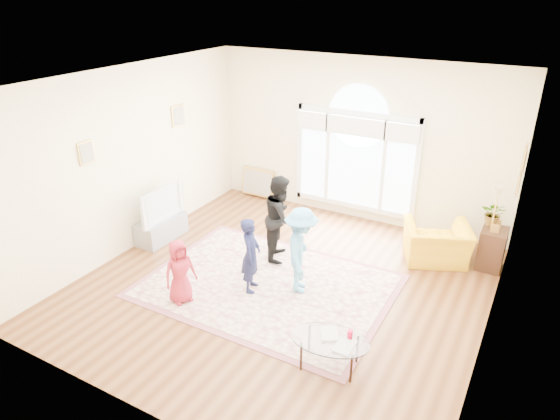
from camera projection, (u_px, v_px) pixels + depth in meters
The scene contains 17 objects.
ground at pixel (282, 285), 7.95m from camera, with size 6.00×6.00×0.00m, color #552D14.
room_shell at pixel (354, 145), 9.54m from camera, with size 6.00×6.00×6.00m.
area_rug at pixel (267, 285), 7.93m from camera, with size 3.60×2.60×0.02m, color beige.
rug_border at pixel (268, 286), 7.93m from camera, with size 3.80×2.80×0.01m, color #915159.
tv_console at pixel (161, 228), 9.32m from camera, with size 0.45×1.00×0.42m, color gray.
television at pixel (159, 203), 9.09m from camera, with size 0.17×1.10×0.63m.
coffee_table at pixel (330, 341), 6.12m from camera, with size 1.08×0.79×0.54m.
armchair at pixel (437, 243), 8.51m from camera, with size 1.05×0.91×0.68m, color yellow.
side_cabinet at pixel (492, 249), 8.33m from camera, with size 0.40×0.50×0.70m, color black.
floor_lamp at pixel (497, 199), 7.88m from camera, with size 0.32×0.32×1.51m.
plant_pedestal at pixel (488, 244), 8.49m from camera, with size 0.20×0.20×0.70m, color white.
potted_plant at pixel (494, 214), 8.25m from camera, with size 0.39×0.34×0.43m, color #33722D.
leaning_picture at pixel (258, 197), 11.23m from camera, with size 0.80×0.05×0.62m, color tan.
child_red at pixel (180, 271), 7.35m from camera, with size 0.49×0.32×1.01m, color #A62234.
child_navy at pixel (251, 255), 7.58m from camera, with size 0.44×0.29×1.21m, color #15193C.
child_black at pixel (281, 218), 8.46m from camera, with size 0.73×0.57×1.49m, color black.
child_blue at pixel (301, 250), 7.54m from camera, with size 0.89×0.51×1.38m, color #57A4D5.
Camera 1 is at (3.24, -5.89, 4.41)m, focal length 32.00 mm.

